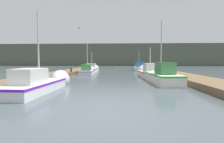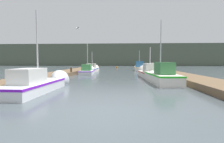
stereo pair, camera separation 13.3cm
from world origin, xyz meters
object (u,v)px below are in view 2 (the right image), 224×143
at_px(mooring_piling_0, 151,68).
at_px(fishing_boat_5, 139,67).
at_px(fishing_boat_1, 159,76).
at_px(fishing_boat_4, 93,69).
at_px(fishing_boat_2, 149,72).
at_px(mooring_piling_2, 152,68).
at_px(channel_buoy, 117,67).
at_px(fishing_boat_3, 88,71).
at_px(mooring_piling_3, 71,71).
at_px(seagull_lead, 77,28).
at_px(fishing_boat_0, 41,83).
at_px(mooring_piling_1, 15,84).

bearing_deg(mooring_piling_0, fishing_boat_5, 101.33).
height_order(fishing_boat_1, fishing_boat_4, fishing_boat_1).
distance_m(fishing_boat_2, mooring_piling_2, 6.26).
bearing_deg(channel_buoy, fishing_boat_3, -100.34).
height_order(fishing_boat_2, mooring_piling_3, fishing_boat_2).
bearing_deg(seagull_lead, fishing_boat_0, -66.13).
xyz_separation_m(fishing_boat_1, mooring_piling_0, (1.28, 11.33, 0.18)).
bearing_deg(fishing_boat_4, mooring_piling_0, -11.49).
bearing_deg(fishing_boat_2, fishing_boat_4, 128.22).
bearing_deg(fishing_boat_2, fishing_boat_3, 148.68).
relative_size(fishing_boat_3, fishing_boat_5, 1.00).
xyz_separation_m(fishing_boat_0, mooring_piling_0, (8.48, 15.33, 0.27)).
bearing_deg(fishing_boat_1, fishing_boat_2, 87.57).
bearing_deg(fishing_boat_0, mooring_piling_3, 98.13).
distance_m(fishing_boat_3, mooring_piling_0, 8.80).
bearing_deg(fishing_boat_5, mooring_piling_3, -124.94).
bearing_deg(fishing_boat_4, mooring_piling_2, -14.94).
height_order(fishing_boat_1, fishing_boat_2, fishing_boat_1).
relative_size(fishing_boat_5, mooring_piling_0, 3.99).
distance_m(fishing_boat_2, mooring_piling_0, 6.79).
bearing_deg(mooring_piling_3, channel_buoy, 77.59).
bearing_deg(fishing_boat_5, fishing_boat_4, -150.82).
xyz_separation_m(fishing_boat_0, fishing_boat_5, (7.39, 20.78, 0.08)).
bearing_deg(mooring_piling_1, fishing_boat_2, 50.36).
height_order(fishing_boat_0, fishing_boat_5, fishing_boat_0).
bearing_deg(fishing_boat_3, channel_buoy, 75.75).
relative_size(fishing_boat_2, mooring_piling_1, 6.03).
relative_size(mooring_piling_0, channel_buoy, 1.35).
height_order(fishing_boat_2, fishing_boat_3, fishing_boat_3).
distance_m(mooring_piling_1, channel_buoy, 31.35).
bearing_deg(mooring_piling_1, seagull_lead, 53.78).
bearing_deg(seagull_lead, fishing_boat_2, 106.67).
height_order(mooring_piling_1, channel_buoy, mooring_piling_1).
height_order(mooring_piling_0, channel_buoy, mooring_piling_0).
distance_m(mooring_piling_3, seagull_lead, 8.57).
xyz_separation_m(fishing_boat_2, fishing_boat_4, (-7.20, 8.39, -0.03)).
relative_size(mooring_piling_2, seagull_lead, 2.61).
bearing_deg(channel_buoy, seagull_lead, -93.79).
xyz_separation_m(fishing_boat_2, seagull_lead, (-5.68, -6.49, 3.28)).
distance_m(fishing_boat_2, fishing_boat_3, 8.03).
relative_size(fishing_boat_1, seagull_lead, 11.11).
height_order(fishing_boat_5, mooring_piling_0, fishing_boat_5).
bearing_deg(fishing_boat_4, mooring_piling_3, -98.58).
xyz_separation_m(fishing_boat_4, seagull_lead, (1.52, -14.89, 3.32)).
bearing_deg(mooring_piling_3, fishing_boat_1, -34.11).
bearing_deg(channel_buoy, fishing_boat_5, -66.38).
distance_m(fishing_boat_0, mooring_piling_3, 9.74).
height_order(fishing_boat_1, channel_buoy, fishing_boat_1).
height_order(fishing_boat_0, mooring_piling_0, fishing_boat_0).
xyz_separation_m(fishing_boat_4, mooring_piling_1, (-0.82, -18.07, 0.09)).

